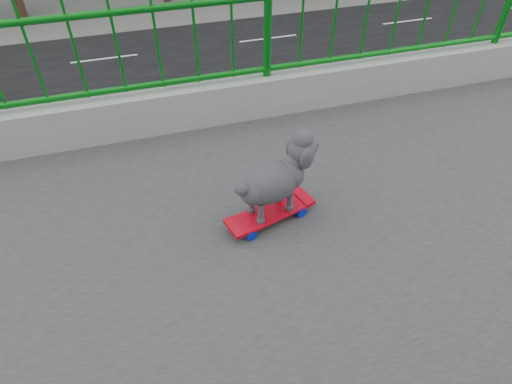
{
  "coord_description": "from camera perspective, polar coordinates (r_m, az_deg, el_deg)",
  "views": [
    {
      "loc": [
        1.4,
        1.05,
        8.78
      ],
      "look_at": [
        -0.69,
        1.7,
        6.83
      ],
      "focal_mm": 30.58,
      "sensor_mm": 36.0,
      "label": 1
    }
  ],
  "objects": [
    {
      "name": "road",
      "position": [
        16.89,
        -18.31,
        8.05
      ],
      "size": [
        18.0,
        90.0,
        0.02
      ],
      "primitive_type": "cube",
      "color": "black",
      "rests_on": "ground"
    },
    {
      "name": "skateboard",
      "position": [
        2.47,
        1.88,
        -2.81
      ],
      "size": [
        0.28,
        0.55,
        0.07
      ],
      "rotation": [
        0.0,
        0.0,
        0.26
      ],
      "color": "red",
      "rests_on": "footbridge"
    },
    {
      "name": "poodle",
      "position": [
        2.31,
        2.59,
        1.87
      ],
      "size": [
        0.29,
        0.51,
        0.43
      ],
      "rotation": [
        0.0,
        0.0,
        0.26
      ],
      "color": "#2A282C",
      "rests_on": "skateboard"
    },
    {
      "name": "car_0",
      "position": [
        14.43,
        27.95,
        1.83
      ],
      "size": [
        1.58,
        3.93,
        1.34
      ],
      "primitive_type": "imported",
      "color": "#9F9FA5",
      "rests_on": "ground"
    },
    {
      "name": "car_1",
      "position": [
        16.96,
        24.64,
        9.6
      ],
      "size": [
        1.7,
        4.89,
        1.61
      ],
      "primitive_type": "imported",
      "color": "black",
      "rests_on": "ground"
    },
    {
      "name": "car_2",
      "position": [
        21.24,
        26.8,
        14.75
      ],
      "size": [
        2.17,
        4.71,
        1.31
      ],
      "primitive_type": "imported",
      "rotation": [
        0.0,
        0.0,
        3.14
      ],
      "color": "white",
      "rests_on": "ground"
    },
    {
      "name": "car_6",
      "position": [
        18.35,
        29.72,
        10.04
      ],
      "size": [
        2.52,
        5.45,
        1.52
      ],
      "primitive_type": "imported",
      "color": "white",
      "rests_on": "ground"
    },
    {
      "name": "car_7",
      "position": [
        17.62,
        10.1,
        13.67
      ],
      "size": [
        1.98,
        4.86,
        1.41
      ],
      "primitive_type": "imported",
      "rotation": [
        0.0,
        0.0,
        3.14
      ],
      "color": "#9F9FA5",
      "rests_on": "ground"
    }
  ]
}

